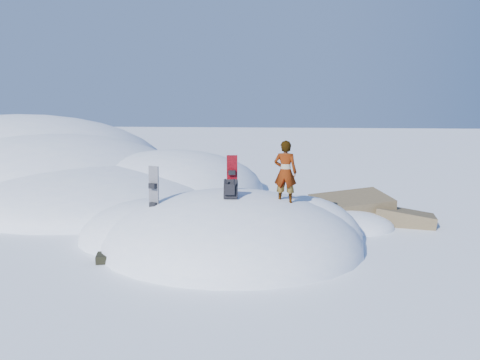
# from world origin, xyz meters

# --- Properties ---
(ground) EXTENTS (120.00, 120.00, 0.00)m
(ground) POSITION_xyz_m (0.00, 0.00, 0.00)
(ground) COLOR white
(ground) RESTS_ON ground
(snow_mound) EXTENTS (8.00, 6.00, 3.00)m
(snow_mound) POSITION_xyz_m (-0.17, 0.24, 0.00)
(snow_mound) COLOR white
(snow_mound) RESTS_ON ground
(snow_ridge) EXTENTS (21.50, 18.50, 6.40)m
(snow_ridge) POSITION_xyz_m (-10.43, 9.85, 0.00)
(snow_ridge) COLOR white
(snow_ridge) RESTS_ON ground
(rock_outcrop) EXTENTS (4.68, 4.41, 1.68)m
(rock_outcrop) POSITION_xyz_m (3.72, 3.01, 0.01)
(rock_outcrop) COLOR brown
(rock_outcrop) RESTS_ON ground
(snowboard_red) EXTENTS (0.29, 0.17, 1.55)m
(snowboard_red) POSITION_xyz_m (-0.03, 0.47, 1.66)
(snowboard_red) COLOR #AB0915
(snowboard_red) RESTS_ON snow_mound
(snowboard_dark) EXTENTS (0.31, 0.26, 1.66)m
(snowboard_dark) POSITION_xyz_m (-1.94, -0.53, 1.41)
(snowboard_dark) COLOR black
(snowboard_dark) RESTS_ON snow_mound
(backpack) EXTENTS (0.37, 0.47, 0.58)m
(backpack) POSITION_xyz_m (0.07, -0.62, 1.67)
(backpack) COLOR black
(backpack) RESTS_ON snow_mound
(gear_pile) EXTENTS (0.92, 0.71, 0.24)m
(gear_pile) POSITION_xyz_m (-2.71, -1.46, 0.12)
(gear_pile) COLOR black
(gear_pile) RESTS_ON ground
(person) EXTENTS (0.65, 0.49, 1.61)m
(person) POSITION_xyz_m (1.42, -0.30, 2.09)
(person) COLOR slate
(person) RESTS_ON snow_mound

